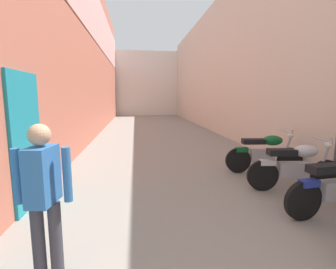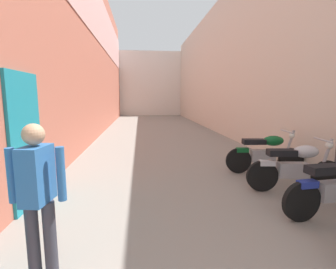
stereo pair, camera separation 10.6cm
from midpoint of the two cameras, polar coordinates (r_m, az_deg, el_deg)
ground_plane at (r=9.79m, az=0.00°, el=-2.13°), size 41.71×41.71×0.00m
building_left at (r=11.88m, az=-16.85°, el=18.32°), size 0.45×25.71×7.74m
building_right at (r=12.36m, az=13.80°, el=14.94°), size 0.45×25.71×6.49m
building_far_end at (r=25.47m, az=-3.96°, el=11.20°), size 8.77×2.00×6.02m
motorcycle_fifth at (r=5.48m, az=27.26°, el=-6.28°), size 1.85×0.58×1.04m
motorcycle_sixth at (r=6.48m, az=21.47°, el=-3.75°), size 1.85×0.58×1.04m
pedestrian_mid_alley at (r=2.72m, az=-26.14°, el=-11.59°), size 0.52×0.37×1.57m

